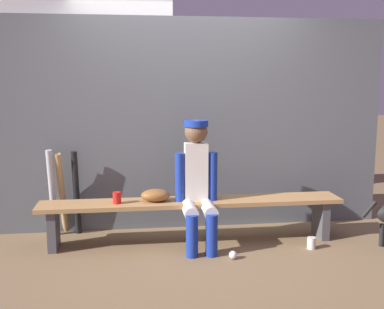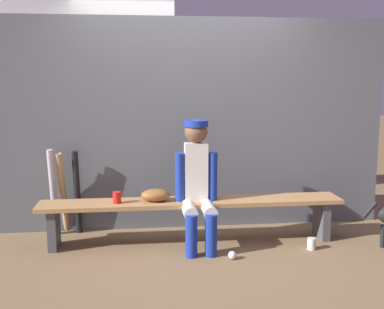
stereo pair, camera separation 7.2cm
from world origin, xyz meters
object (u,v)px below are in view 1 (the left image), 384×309
bat_wood_tan (62,193)px  scoreboard (82,0)px  dugout_bench (192,208)px  baseball_glove (156,195)px  player_seated (198,180)px  cup_on_bench (117,198)px  bat_aluminum_silver (52,193)px  cup_on_ground (311,243)px  bat_aluminum_black (76,193)px  baseball (233,255)px

bat_wood_tan → scoreboard: bearing=77.1°
dugout_bench → baseball_glove: (-0.35, 0.00, 0.14)m
player_seated → cup_on_bench: size_ratio=11.01×
dugout_bench → cup_on_bench: cup_on_bench is taller
bat_aluminum_silver → cup_on_bench: (0.66, -0.41, 0.03)m
player_seated → cup_on_ground: (1.06, -0.22, -0.59)m
bat_wood_tan → cup_on_bench: bat_wood_tan is taller
dugout_bench → scoreboard: 2.73m
cup_on_ground → bat_wood_tan: bearing=162.4°
player_seated → cup_on_ground: size_ratio=11.01×
bat_aluminum_black → bat_wood_tan: bat_aluminum_black is taller
dugout_bench → cup_on_ground: size_ratio=26.78×
player_seated → scoreboard: scoreboard is taller
player_seated → bat_aluminum_silver: bearing=161.2°
scoreboard → player_seated: bearing=-51.0°
player_seated → dugout_bench: bearing=110.8°
bat_aluminum_black → baseball: bearing=-31.7°
dugout_bench → bat_aluminum_black: (-1.14, 0.41, 0.09)m
bat_wood_tan → baseball: bat_wood_tan is taller
bat_aluminum_black → bat_aluminum_silver: size_ratio=0.97×
player_seated → cup_on_ground: 1.24m
baseball_glove → bat_aluminum_black: size_ratio=0.32×
dugout_bench → cup_on_bench: 0.73m
baseball → bat_aluminum_silver: bearing=152.9°
baseball_glove → bat_aluminum_black: (-0.79, 0.41, -0.05)m
cup_on_ground → scoreboard: bearing=143.6°
baseball_glove → bat_aluminum_black: 0.89m
bat_aluminum_silver → dugout_bench: bearing=-15.4°
cup_on_bench → player_seated: bearing=-5.4°
bat_aluminum_silver → cup_on_ground: bearing=-15.8°
bat_aluminum_silver → player_seated: bearing=-18.8°
scoreboard → cup_on_bench: bearing=-74.3°
baseball → cup_on_bench: size_ratio=0.67×
player_seated → baseball: (0.27, -0.38, -0.61)m
dugout_bench → baseball: (0.31, -0.48, -0.31)m
bat_aluminum_black → bat_aluminum_silver: bearing=-171.6°
bat_aluminum_black → cup_on_ground: bat_aluminum_black is taller
dugout_bench → baseball: dugout_bench is taller
cup_on_bench → baseball: bearing=-23.6°
bat_aluminum_silver → baseball: 1.94m
cup_on_ground → cup_on_bench: cup_on_bench is taller
bat_aluminum_silver → bat_wood_tan: bearing=33.8°
cup_on_bench → bat_aluminum_silver: bearing=148.0°
baseball → cup_on_ground: (0.80, 0.16, 0.02)m
bat_wood_tan → bat_aluminum_silver: (-0.09, -0.06, 0.02)m
baseball_glove → cup_on_bench: bearing=-175.1°
bat_aluminum_silver → scoreboard: size_ratio=0.26×
bat_aluminum_silver → baseball: bearing=-27.1°
bat_aluminum_black → baseball_glove: bearing=-27.7°
baseball_glove → cup_on_ground: (1.46, -0.32, -0.44)m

